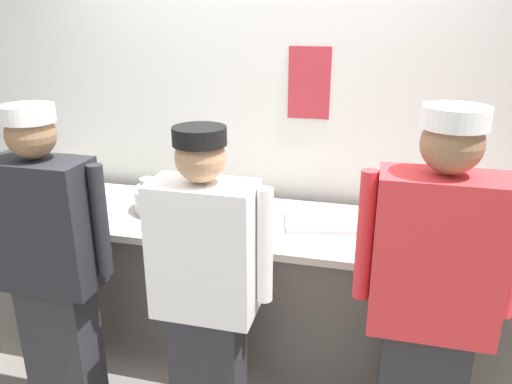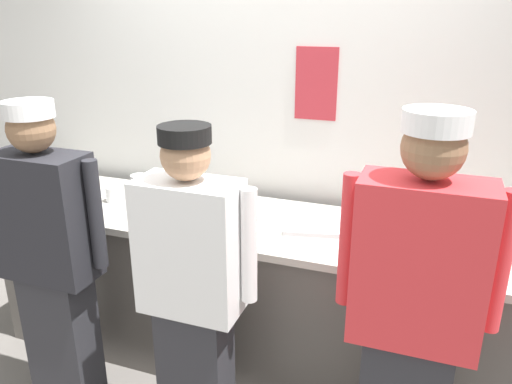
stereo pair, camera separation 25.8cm
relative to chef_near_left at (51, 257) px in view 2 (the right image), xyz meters
The scene contains 15 objects.
wall_back 1.48m from the chef_near_left, 56.61° to the left, with size 4.85×0.11×2.66m.
prep_counter 1.11m from the chef_near_left, 41.10° to the left, with size 3.09×0.74×0.93m.
chef_near_left is the anchor object (origin of this frame).
chef_center 0.77m from the chef_near_left, ahead, with size 0.59×0.24×1.61m.
chef_far_right 1.72m from the chef_near_left, ahead, with size 0.62×0.24×1.73m.
plate_stack_front 1.10m from the chef_near_left, 40.22° to the left, with size 0.25×0.25×0.05m.
plate_stack_rear 2.13m from the chef_near_left, 18.24° to the left, with size 0.23×0.23×0.08m.
mixing_bowl_steel 0.78m from the chef_near_left, 67.66° to the left, with size 0.38×0.38×0.14m, color #B7BABF.
sheet_tray 1.40m from the chef_near_left, 31.28° to the left, with size 0.41×0.30×0.02m, color #B7BABF.
squeeze_bottle_primary 1.80m from the chef_near_left, 23.41° to the left, with size 0.06×0.06×0.21m.
squeeze_bottle_secondary 0.85m from the chef_near_left, 31.48° to the left, with size 0.05×0.05×0.21m.
squeeze_bottle_spare 2.06m from the chef_near_left, 13.38° to the left, with size 0.05×0.05×0.19m.
ramekin_orange_sauce 0.75m from the chef_near_left, 110.20° to the left, with size 0.08×0.08×0.04m.
ramekin_red_sauce 1.70m from the chef_near_left, 25.75° to the left, with size 0.10×0.10×0.04m.
deli_cup 0.67m from the chef_near_left, 97.84° to the left, with size 0.09×0.09×0.09m, color white.
Camera 2 is at (0.94, -2.03, 2.04)m, focal length 35.35 mm.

